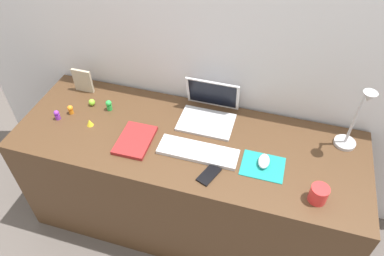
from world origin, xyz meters
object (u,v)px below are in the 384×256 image
Objects in this scene: toy_figurine_green at (109,105)px; toy_figurine_purple at (57,115)px; desk_lamp at (356,121)px; picture_frame at (83,81)px; coffee_mug at (319,194)px; toy_figurine_orange at (70,109)px; cell_phone at (209,175)px; toy_figurine_yellow at (90,122)px; mouse at (264,161)px; laptop at (209,110)px; toy_figurine_lime at (92,102)px; keyboard at (198,152)px; notebook_pad at (135,140)px.

toy_figurine_purple is at bearing -147.60° from toy_figurine_green.
desk_lamp is 1.53m from picture_frame.
coffee_mug reaches higher than toy_figurine_green.
cell_phone is at bearing -13.76° from toy_figurine_orange.
toy_figurine_orange is at bearing -172.52° from cell_phone.
coffee_mug is at bearing -7.00° from toy_figurine_yellow.
coffee_mug reaches higher than mouse.
toy_figurine_green is (-0.56, -0.10, -0.02)m from laptop.
toy_figurine_lime is at bearing 176.08° from toy_figurine_green.
picture_frame is 0.22m from toy_figurine_orange.
toy_figurine_purple is at bearing -168.01° from cell_phone.
keyboard is 1.71× the size of notebook_pad.
toy_figurine_purple reaches higher than toy_figurine_yellow.
picture_frame is at bearing 176.02° from cell_phone.
toy_figurine_yellow reaches higher than keyboard.
mouse is at bearing 4.00° from keyboard.
toy_figurine_purple reaches higher than toy_figurine_orange.
cell_phone is 0.73m from toy_figurine_yellow.
mouse reaches higher than notebook_pad.
toy_figurine_purple is at bearing -94.45° from picture_frame.
toy_figurine_purple is (-0.02, -0.27, -0.05)m from picture_frame.
toy_figurine_green is (0.20, 0.09, 0.01)m from toy_figurine_orange.
picture_frame is 3.72× the size of toy_figurine_lime.
laptop reaches higher than notebook_pad.
laptop is 0.42m from cell_phone.
laptop is 0.44m from notebook_pad.
desk_lamp is 2.64× the size of picture_frame.
picture_frame is at bearing 134.17° from toy_figurine_lime.
picture_frame is 0.25m from toy_figurine_green.
notebook_pad is 0.31m from toy_figurine_green.
toy_figurine_purple is (-0.91, 0.15, 0.02)m from cell_phone.
toy_figurine_green is (-1.30, -0.07, -0.15)m from desk_lamp.
toy_figurine_green is (0.22, -0.12, -0.04)m from picture_frame.
desk_lamp reaches higher than notebook_pad.
toy_figurine_yellow is at bearing -56.54° from picture_frame.
toy_figurine_lime reaches higher than cell_phone.
desk_lamp is at bearing 8.35° from toy_figurine_purple.
keyboard is 0.61m from coffee_mug.
toy_figurine_yellow is 0.70× the size of toy_figurine_purple.
toy_figurine_orange is (-1.37, 0.21, -0.01)m from coffee_mug.
picture_frame is at bearing 178.28° from desk_lamp.
mouse is at bearing -13.60° from picture_frame.
coffee_mug is (0.50, 0.00, 0.04)m from cell_phone.
toy_figurine_orange is (-1.49, -0.16, -0.16)m from desk_lamp.
toy_figurine_yellow is at bearing -106.80° from toy_figurine_green.
keyboard is 6.31× the size of toy_figurine_green.
desk_lamp is at bearing -2.44° from laptop.
desk_lamp is at bearing -1.72° from picture_frame.
picture_frame is (-1.13, 0.27, 0.05)m from mouse.
cell_phone is at bearing -179.62° from coffee_mug.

